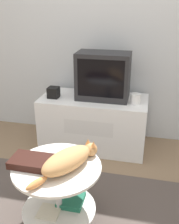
% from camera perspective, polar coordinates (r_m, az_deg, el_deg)
% --- Properties ---
extents(wall_back, '(8.00, 0.05, 2.60)m').
position_cam_1_polar(wall_back, '(2.86, 4.30, 19.54)').
color(wall_back, silver).
rests_on(wall_back, ground_plane).
extents(tv_stand, '(1.10, 0.52, 0.55)m').
position_cam_1_polar(tv_stand, '(2.81, 0.91, -2.23)').
color(tv_stand, white).
rests_on(tv_stand, ground_plane).
extents(tv, '(0.52, 0.29, 0.47)m').
position_cam_1_polar(tv, '(2.62, 2.99, 7.82)').
color(tv, '#232326').
rests_on(tv, tv_stand).
extents(speaker, '(0.11, 0.11, 0.11)m').
position_cam_1_polar(speaker, '(2.72, -7.84, 4.24)').
color(speaker, black).
rests_on(speaker, tv_stand).
extents(mug, '(0.10, 0.10, 0.10)m').
position_cam_1_polar(mug, '(2.57, 9.96, 2.85)').
color(mug, white).
rests_on(mug, tv_stand).
extents(coffee_table, '(0.57, 0.57, 0.49)m').
position_cam_1_polar(coffee_table, '(1.83, -6.64, -16.31)').
color(coffee_table, '#B2B2B7').
rests_on(coffee_table, rug).
extents(dvd_box, '(0.28, 0.17, 0.05)m').
position_cam_1_polar(dvd_box, '(1.74, -12.32, -10.54)').
color(dvd_box, black).
rests_on(dvd_box, coffee_table).
extents(cat, '(0.34, 0.51, 0.13)m').
position_cam_1_polar(cat, '(1.66, -4.48, -10.33)').
color(cat, tan).
rests_on(cat, coffee_table).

